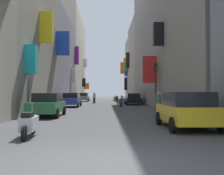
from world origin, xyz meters
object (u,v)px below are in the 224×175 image
Objects in this scene: parked_car_black at (133,99)px; parked_car_blue at (71,100)px; scooter_silver at (29,123)px; traffic_light_near_corner at (156,78)px; scooter_white at (122,98)px; pedestrian_near_left at (94,98)px; pedestrian_crossing at (159,104)px; scooter_orange at (115,99)px; parked_car_white at (131,98)px; scooter_blue at (121,102)px; parked_car_green at (47,104)px; parked_car_yellow at (187,110)px; parked_car_grey at (83,97)px; scooter_green at (117,98)px.

parked_car_black is 8.75m from parked_car_blue.
traffic_light_near_corner reaches higher than scooter_silver.
pedestrian_near_left is at bearing -105.05° from scooter_white.
pedestrian_crossing is (7.20, -11.05, -0.00)m from parked_car_blue.
scooter_orange is at bearing 97.66° from parked_car_black.
scooter_orange is 8.94m from pedestrian_near_left.
parked_car_white is 16.46m from traffic_light_near_corner.
parked_car_black is at bearing 70.07° from scooter_blue.
parked_car_green is at bearing -108.26° from parked_car_white.
scooter_orange is at bearing 92.78° from parked_car_yellow.
scooter_orange is 37.55m from scooter_silver.
scooter_white is (-0.25, 17.95, -0.29)m from parked_car_white.
scooter_green is at bearing 47.36° from parked_car_grey.
parked_car_grey is (-7.36, 12.69, 0.03)m from parked_car_black.
traffic_light_near_corner is (1.01, -9.94, 2.06)m from parked_car_black.
parked_car_blue reaches higher than scooter_white.
parked_car_green is at bearing -99.41° from scooter_green.
scooter_orange is at bearing -99.59° from scooter_white.
traffic_light_near_corner reaches higher than pedestrian_crossing.
scooter_white is 20.22m from pedestrian_near_left.
scooter_orange is (-1.76, 13.08, -0.29)m from parked_car_black.
parked_car_grey reaches higher than parked_car_black.
scooter_silver is 16.10m from traffic_light_near_corner.
pedestrian_crossing is (7.37, -28.74, -0.01)m from parked_car_grey.
parked_car_blue is 25.09m from scooter_green.
traffic_light_near_corner is at bearing -85.67° from scooter_green.
scooter_white is 5.14m from scooter_green.
parked_car_white is 1.06× the size of parked_car_yellow.
pedestrian_near_left reaches higher than scooter_green.
parked_car_grey reaches higher than scooter_blue.
parked_car_green is 2.07× the size of scooter_green.
parked_car_white is 31.27m from scooter_silver.
scooter_blue is at bearing -91.43° from scooter_green.
parked_car_black reaches higher than scooter_orange.
scooter_orange is 6.31m from scooter_green.
scooter_green is (0.55, 6.28, 0.00)m from scooter_orange.
traffic_light_near_corner is at bearing -67.44° from pedestrian_near_left.
parked_car_green is at bearing -114.94° from scooter_blue.
scooter_white is (0.14, 24.32, -0.29)m from parked_car_black.
parked_car_black is 19.41m from scooter_green.
scooter_orange and scooter_silver have the same top height.
parked_car_white reaches higher than scooter_silver.
parked_car_black reaches higher than scooter_green.
parked_car_grey is 36.93m from scooter_silver.
pedestrian_near_left reaches higher than parked_car_green.
parked_car_green is 10.64m from traffic_light_near_corner.
parked_car_blue is 2.23× the size of scooter_blue.
traffic_light_near_corner is (0.62, -16.31, 2.06)m from parked_car_white.
scooter_silver is 43.85m from scooter_green.
parked_car_black is at bearing 76.00° from scooter_silver.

